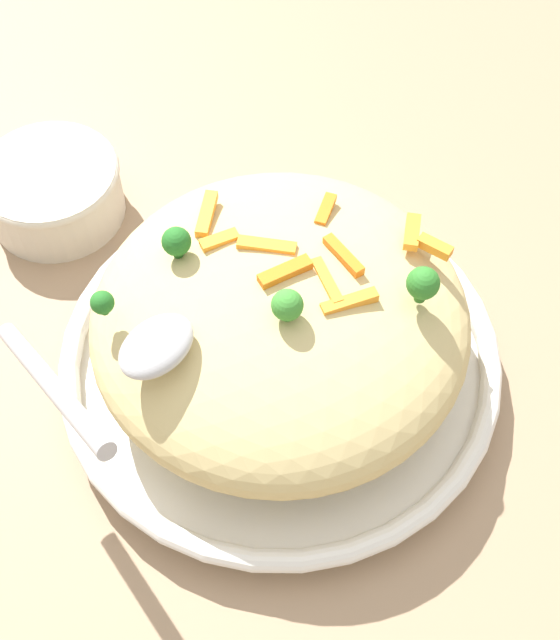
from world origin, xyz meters
name	(u,v)px	position (x,y,z in m)	size (l,w,h in m)	color
ground_plane	(280,372)	(0.00, 0.00, 0.00)	(2.40, 2.40, 0.00)	#9E7F60
serving_bowl	(280,359)	(0.00, 0.00, 0.02)	(0.35, 0.35, 0.04)	white
pasta_mound	(280,319)	(0.00, 0.00, 0.08)	(0.28, 0.28, 0.10)	#D1BA7A
carrot_piece_0	(218,241)	(0.00, 0.06, 0.12)	(0.03, 0.01, 0.01)	orange
carrot_piece_1	(412,232)	(0.10, -0.04, 0.12)	(0.03, 0.01, 0.01)	orange
carrot_piece_2	(287,273)	(0.01, 0.00, 0.13)	(0.04, 0.01, 0.01)	orange
carrot_piece_3	(349,302)	(0.02, -0.05, 0.12)	(0.04, 0.01, 0.01)	orange
carrot_piece_4	(326,210)	(0.07, 0.02, 0.12)	(0.03, 0.01, 0.01)	orange
carrot_piece_5	(207,214)	(0.01, 0.08, 0.12)	(0.04, 0.01, 0.01)	orange
carrot_piece_6	(327,281)	(0.02, -0.03, 0.13)	(0.04, 0.01, 0.01)	orange
carrot_piece_7	(267,246)	(0.02, 0.03, 0.13)	(0.04, 0.01, 0.01)	orange
carrot_piece_8	(343,256)	(0.04, -0.02, 0.13)	(0.04, 0.01, 0.01)	orange
carrot_piece_9	(435,247)	(0.09, -0.06, 0.12)	(0.03, 0.01, 0.01)	orange
broccoli_floret_0	(102,303)	(-0.09, 0.08, 0.13)	(0.02, 0.02, 0.02)	#205B1C
broccoli_floret_1	(287,305)	(-0.02, -0.02, 0.14)	(0.02, 0.02, 0.03)	#377928
broccoli_floret_2	(176,242)	(-0.03, 0.07, 0.13)	(0.02, 0.02, 0.03)	#205B1C
broccoli_floret_3	(423,284)	(0.05, -0.08, 0.14)	(0.02, 0.02, 0.03)	#296820
serving_spoon	(122,359)	(-0.12, 0.03, 0.14)	(0.12, 0.14, 0.07)	#B7B7BC
companion_bowl	(50,190)	(0.00, 0.27, 0.03)	(0.13, 0.13, 0.06)	beige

